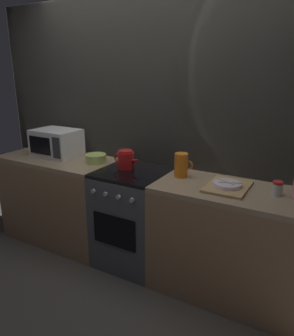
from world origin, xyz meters
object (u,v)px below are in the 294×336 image
Objects in this scene: pitcher at (181,165)px; dish_pile at (228,186)px; kettle at (126,160)px; microwave at (57,143)px; stove_unit at (133,217)px; spice_jar at (277,189)px; mixing_bowl at (96,158)px.

dish_pile is (0.41, -0.07, -0.08)m from pitcher.
microwave is at bearing 178.82° from kettle.
kettle reaches higher than stove_unit.
microwave reaches higher than kettle.
dish_pile reaches higher than stove_unit.
stove_unit is at bearing -179.81° from dish_pile.
microwave is 0.86m from kettle.
dish_pile is (0.94, -0.04, -0.06)m from kettle.
mixing_bowl is at bearing 179.29° from spice_jar.
mixing_bowl is at bearing 177.76° from dish_pile.
spice_jar is at bearing -0.71° from mixing_bowl.
microwave reaches higher than spice_jar.
spice_jar reaches higher than mixing_bowl.
mixing_bowl is 0.50× the size of dish_pile.
stove_unit is 4.50× the size of mixing_bowl.
mixing_bowl is (-0.36, 0.01, -0.04)m from kettle.
pitcher is at bearing 3.43° from kettle.
stove_unit is 3.16× the size of kettle.
kettle reaches higher than spice_jar.
mixing_bowl reaches higher than stove_unit.
pitcher is at bearing 9.45° from stove_unit.
mixing_bowl is 1.64m from spice_jar.
stove_unit is 1.96× the size of microwave.
kettle reaches higher than dish_pile.
stove_unit is 8.57× the size of spice_jar.
mixing_bowl is (-0.45, 0.05, 0.49)m from stove_unit.
spice_jar is (0.34, 0.03, 0.03)m from dish_pile.
kettle is (0.86, -0.02, -0.05)m from microwave.
kettle is at bearing -2.12° from mixing_bowl.
kettle is 1.29m from spice_jar.
kettle is at bearing 179.68° from spice_jar.
pitcher is at bearing 0.57° from microwave.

